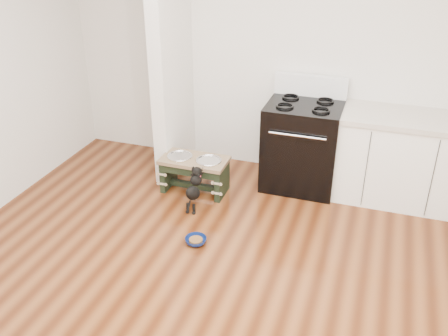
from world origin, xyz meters
The scene contains 8 objects.
ground centered at (0.00, 0.00, 0.00)m, with size 5.00×5.00×0.00m, color #441D0C.
room_shell centered at (0.00, 0.00, 1.62)m, with size 5.00×5.00×5.00m.
partition_wall centered at (-1.18, 2.10, 1.35)m, with size 0.15×0.80×2.70m, color silver.
oven_range centered at (0.25, 2.16, 0.48)m, with size 0.76×0.69×1.14m.
cabinet_run centered at (1.23, 2.18, 0.45)m, with size 1.24×0.64×0.91m.
dog_feeder centered at (-0.77, 1.66, 0.27)m, with size 0.69×0.37×0.39m.
puppy centered at (-0.65, 1.34, 0.23)m, with size 0.12×0.36×0.42m.
floor_bowl centered at (-0.42, 0.78, 0.03)m, with size 0.22×0.22×0.06m.
Camera 1 is at (0.99, -2.60, 2.68)m, focal length 40.00 mm.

